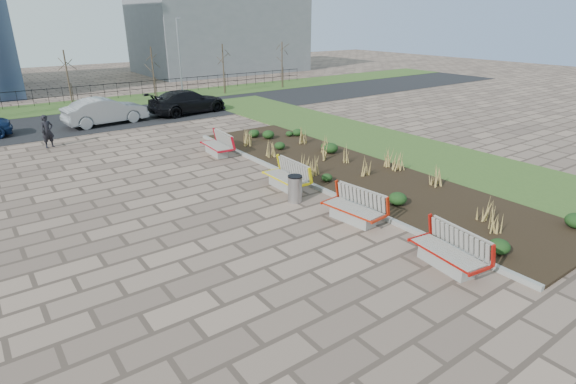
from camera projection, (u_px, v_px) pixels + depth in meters
ground at (310, 271)px, 11.57m from camera, size 120.00×120.00×0.00m
planting_bed at (351, 172)px, 18.74m from camera, size 4.50×18.00×0.10m
planting_curb at (308, 183)px, 17.45m from camera, size 0.16×18.00×0.15m
grass_verge_near at (424, 154)px, 21.36m from camera, size 5.00×38.00×0.04m
grass_verge_far at (69, 107)px, 32.61m from camera, size 80.00×5.00×0.04m
road at (90, 121)px, 28.11m from camera, size 80.00×7.00×0.02m
bench_a at (447, 250)px, 11.58m from camera, size 1.16×2.20×1.00m
bench_b at (353, 207)px, 14.21m from camera, size 1.14×2.19×1.00m
bench_c at (285, 176)px, 16.97m from camera, size 0.95×2.12×1.00m
bench_d at (216, 144)px, 21.16m from camera, size 1.05×2.16×1.00m
litter_bin at (295, 189)px, 15.75m from camera, size 0.50×0.50×0.95m
pedestrian at (47, 131)px, 22.23m from camera, size 0.68×0.54×1.64m
car_silver at (105, 111)px, 27.07m from camera, size 4.93×2.09×1.58m
car_black at (188, 102)px, 30.12m from camera, size 5.57×2.84×1.55m
tree_c at (68, 80)px, 30.75m from camera, size 1.40×1.40×4.00m
tree_d at (153, 74)px, 34.05m from camera, size 1.40×1.40×4.00m
tree_e at (223, 69)px, 37.34m from camera, size 1.40×1.40×4.00m
tree_f at (282, 65)px, 40.64m from camera, size 1.40×1.40×4.00m
lamp_east at (180, 60)px, 34.40m from camera, size 0.24×0.60×6.00m
railing_fence at (63, 95)px, 33.52m from camera, size 44.00×0.10×1.20m
building_grey at (219, 27)px, 52.31m from camera, size 18.00×12.00×10.00m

